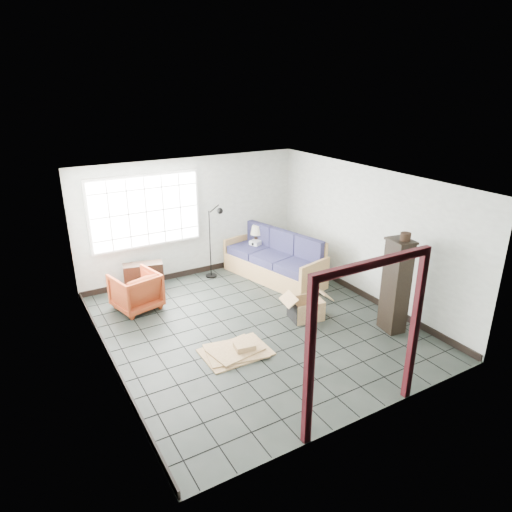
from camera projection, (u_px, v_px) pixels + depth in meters
ground at (255, 326)px, 8.11m from camera, size 5.50×5.50×0.00m
room_shell at (254, 236)px, 7.53m from camera, size 5.02×5.52×2.61m
window_panel at (146, 211)px, 9.24m from camera, size 2.32×0.08×1.52m
doorway_trim at (368, 323)px, 5.43m from camera, size 1.80×0.08×2.20m
futon_sofa at (276, 261)px, 9.98m from camera, size 1.41×2.48×1.04m
armchair at (136, 289)px, 8.60m from camera, size 0.93×0.89×0.80m
side_table at (256, 248)px, 10.54m from camera, size 0.64×0.64×0.57m
table_lamp at (256, 231)px, 10.44m from camera, size 0.36×0.36×0.42m
projector at (256, 242)px, 10.42m from camera, size 0.34×0.31×0.10m
floor_lamp at (215, 239)px, 9.90m from camera, size 0.48×0.30×1.61m
console_shelf at (144, 277)px, 9.35m from camera, size 0.83×0.47×0.61m
tall_shelf at (396, 285)px, 7.71m from camera, size 0.41×0.50×1.66m
pot at (406, 237)px, 7.36m from camera, size 0.20×0.20×0.13m
open_box at (306, 309)px, 8.32m from camera, size 0.97×0.59×0.51m
cardboard_pile at (237, 350)px, 7.30m from camera, size 1.07×0.86×0.16m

